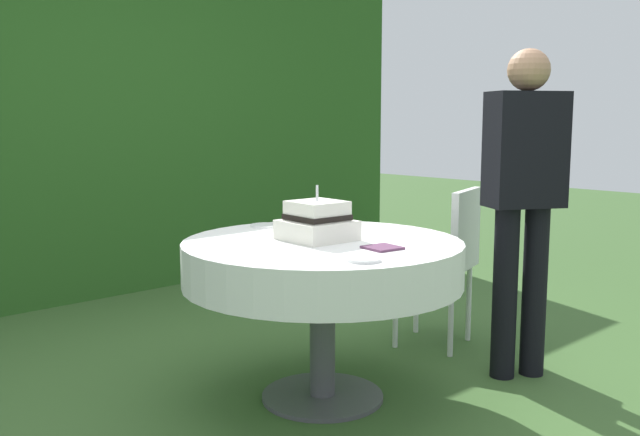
% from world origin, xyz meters
% --- Properties ---
extents(ground_plane, '(20.00, 20.00, 0.00)m').
position_xyz_m(ground_plane, '(0.00, 0.00, 0.00)').
color(ground_plane, '#3D602D').
extents(foliage_hedge, '(6.05, 0.51, 2.50)m').
position_xyz_m(foliage_hedge, '(0.00, 2.64, 1.25)').
color(foliage_hedge, '#28561E').
rests_on(foliage_hedge, ground_plane).
extents(cake_table, '(1.25, 1.25, 0.73)m').
position_xyz_m(cake_table, '(0.00, 0.00, 0.63)').
color(cake_table, '#4C4C51').
rests_on(cake_table, ground_plane).
extents(wedding_cake, '(0.31, 0.30, 0.25)m').
position_xyz_m(wedding_cake, '(0.01, 0.04, 0.81)').
color(wedding_cake, white).
rests_on(wedding_cake, cake_table).
extents(serving_plate_near, '(0.13, 0.13, 0.01)m').
position_xyz_m(serving_plate_near, '(0.23, 0.30, 0.74)').
color(serving_plate_near, white).
rests_on(serving_plate_near, cake_table).
extents(serving_plate_far, '(0.13, 0.13, 0.01)m').
position_xyz_m(serving_plate_far, '(-0.19, -0.43, 0.74)').
color(serving_plate_far, white).
rests_on(serving_plate_far, cake_table).
extents(serving_plate_left, '(0.15, 0.15, 0.01)m').
position_xyz_m(serving_plate_left, '(0.07, 0.49, 0.74)').
color(serving_plate_left, white).
rests_on(serving_plate_left, cake_table).
extents(napkin_stack, '(0.15, 0.15, 0.01)m').
position_xyz_m(napkin_stack, '(0.05, -0.31, 0.74)').
color(napkin_stack, '#603856').
rests_on(napkin_stack, cake_table).
extents(garden_chair, '(0.50, 0.50, 0.89)m').
position_xyz_m(garden_chair, '(1.02, 0.07, 0.54)').
color(garden_chair, white).
rests_on(garden_chair, ground_plane).
extents(standing_person, '(0.41, 0.35, 1.60)m').
position_xyz_m(standing_person, '(0.91, -0.45, 0.93)').
color(standing_person, black).
rests_on(standing_person, ground_plane).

